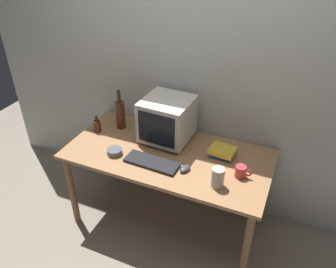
{
  "coord_description": "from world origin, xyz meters",
  "views": [
    {
      "loc": [
        0.87,
        -1.99,
        2.33
      ],
      "look_at": [
        0.0,
        0.0,
        0.93
      ],
      "focal_mm": 36.1,
      "sensor_mm": 36.0,
      "label": 1
    }
  ],
  "objects": [
    {
      "name": "computer_mouse",
      "position": [
        0.2,
        -0.15,
        0.76
      ],
      "size": [
        0.09,
        0.11,
        0.04
      ],
      "primitive_type": "ellipsoid",
      "rotation": [
        0.0,
        0.0,
        -0.29
      ],
      "color": "#3F3F47",
      "rests_on": "desk"
    },
    {
      "name": "mug",
      "position": [
        0.59,
        -0.05,
        0.79
      ],
      "size": [
        0.12,
        0.08,
        0.09
      ],
      "color": "#CC383D",
      "rests_on": "desk"
    },
    {
      "name": "book_stack",
      "position": [
        0.4,
        0.13,
        0.78
      ],
      "size": [
        0.21,
        0.18,
        0.07
      ],
      "color": "#28569E",
      "rests_on": "desk"
    },
    {
      "name": "ground_plane",
      "position": [
        0.0,
        0.0,
        0.0
      ],
      "size": [
        6.0,
        6.0,
        0.0
      ],
      "primitive_type": "plane",
      "color": "gray"
    },
    {
      "name": "back_wall",
      "position": [
        0.0,
        0.46,
        1.25
      ],
      "size": [
        4.0,
        0.08,
        2.5
      ],
      "primitive_type": "cube",
      "color": "beige",
      "rests_on": "ground"
    },
    {
      "name": "bottle_tall",
      "position": [
        -0.53,
        0.19,
        0.89
      ],
      "size": [
        0.08,
        0.08,
        0.37
      ],
      "color": "#472314",
      "rests_on": "desk"
    },
    {
      "name": "crt_monitor",
      "position": [
        -0.09,
        0.18,
        0.94
      ],
      "size": [
        0.4,
        0.4,
        0.37
      ],
      "color": "beige",
      "rests_on": "desk"
    },
    {
      "name": "cd_spindle",
      "position": [
        -0.38,
        -0.18,
        0.77
      ],
      "size": [
        0.12,
        0.12,
        0.04
      ],
      "primitive_type": "cylinder",
      "color": "#595B66",
      "rests_on": "desk"
    },
    {
      "name": "desk",
      "position": [
        0.0,
        0.0,
        0.66
      ],
      "size": [
        1.62,
        0.79,
        0.75
      ],
      "color": "#9E7047",
      "rests_on": "ground"
    },
    {
      "name": "keyboard",
      "position": [
        -0.06,
        -0.18,
        0.76
      ],
      "size": [
        0.43,
        0.17,
        0.02
      ],
      "primitive_type": "cube",
      "rotation": [
        0.0,
        0.0,
        -0.04
      ],
      "color": "black",
      "rests_on": "desk"
    },
    {
      "name": "bottle_short",
      "position": [
        -0.69,
        0.05,
        0.81
      ],
      "size": [
        0.06,
        0.06,
        0.16
      ],
      "color": "#472314",
      "rests_on": "desk"
    },
    {
      "name": "metal_canister",
      "position": [
        0.47,
        -0.22,
        0.82
      ],
      "size": [
        0.09,
        0.09,
        0.15
      ],
      "primitive_type": "cylinder",
      "color": "#B7B2A8",
      "rests_on": "desk"
    }
  ]
}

